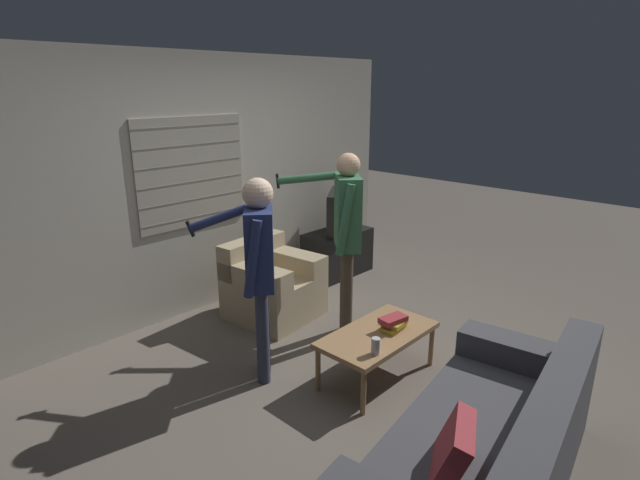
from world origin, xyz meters
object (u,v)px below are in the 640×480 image
object	(u,v)px
couch_blue	(487,456)
coffee_table	(378,337)
armchair_beige	(271,285)
spare_remote	(388,324)
person_right_standing	(346,223)
book_stack	(393,323)
tv	(338,212)
soda_can	(376,346)
floor_fan	(302,279)
person_left_standing	(259,255)

from	to	relation	value
couch_blue	coffee_table	world-z (taller)	couch_blue
armchair_beige	spare_remote	bearing A→B (deg)	82.74
person_right_standing	spare_remote	size ratio (longest dim) A/B	12.67
couch_blue	book_stack	bearing A→B (deg)	50.28
couch_blue	person_right_standing	bearing A→B (deg)	54.83
tv	soda_can	distance (m)	2.64
book_stack	floor_fan	distance (m)	1.80
tv	person_left_standing	world-z (taller)	person_left_standing
armchair_beige	book_stack	bearing A→B (deg)	81.54
spare_remote	floor_fan	distance (m)	1.72
person_left_standing	book_stack	size ratio (longest dim) A/B	6.80
coffee_table	soda_can	world-z (taller)	soda_can
armchair_beige	tv	xyz separation A→B (m)	(1.32, 0.28, 0.47)
coffee_table	book_stack	xyz separation A→B (m)	(0.12, -0.06, 0.10)
person_right_standing	floor_fan	bearing A→B (deg)	21.13
book_stack	couch_blue	bearing A→B (deg)	-121.81
tv	coffee_table	bearing A→B (deg)	13.06
book_stack	soda_can	bearing A→B (deg)	-162.44
coffee_table	spare_remote	world-z (taller)	spare_remote
soda_can	spare_remote	bearing A→B (deg)	24.64
armchair_beige	spare_remote	world-z (taller)	armchair_beige
couch_blue	book_stack	distance (m)	1.34
tv	soda_can	world-z (taller)	tv
tv	spare_remote	bearing A→B (deg)	15.92
person_left_standing	book_stack	world-z (taller)	person_left_standing
person_left_standing	floor_fan	world-z (taller)	person_left_standing
couch_blue	soda_can	distance (m)	1.07
tv	spare_remote	distance (m)	2.22
person_left_standing	book_stack	bearing A→B (deg)	-93.01
person_right_standing	spare_remote	bearing A→B (deg)	-155.60
couch_blue	armchair_beige	size ratio (longest dim) A/B	2.40
coffee_table	tv	bearing A→B (deg)	49.40
person_left_standing	person_right_standing	xyz separation A→B (m)	(0.99, -0.01, 0.05)
book_stack	coffee_table	bearing A→B (deg)	155.40
person_right_standing	book_stack	bearing A→B (deg)	-156.23
person_right_standing	soda_can	world-z (taller)	person_right_standing
tv	soda_can	bearing A→B (deg)	11.12
coffee_table	spare_remote	size ratio (longest dim) A/B	7.32
person_right_standing	floor_fan	size ratio (longest dim) A/B	4.51
tv	floor_fan	xyz separation A→B (m)	(-0.74, -0.14, -0.62)
couch_blue	floor_fan	xyz separation A→B (m)	(1.34, 2.80, -0.12)
book_stack	spare_remote	bearing A→B (deg)	65.25
floor_fan	soda_can	bearing A→B (deg)	-119.89
couch_blue	spare_remote	size ratio (longest dim) A/B	15.52
tv	floor_fan	distance (m)	0.97
armchair_beige	person_left_standing	size ratio (longest dim) A/B	0.54
coffee_table	floor_fan	distance (m)	1.79
person_left_standing	spare_remote	distance (m)	1.19
tv	floor_fan	size ratio (longest dim) A/B	1.79
person_right_standing	soda_can	bearing A→B (deg)	-174.39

